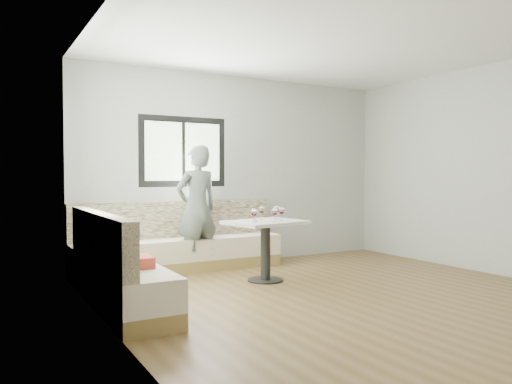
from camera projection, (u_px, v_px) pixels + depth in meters
room at (336, 167)px, 5.40m from camera, size 5.01×5.01×2.81m
banquette at (156, 257)px, 6.04m from camera, size 2.90×2.80×0.95m
table at (265, 236)px, 6.19m from camera, size 1.02×0.86×0.75m
person at (197, 209)px, 6.76m from camera, size 0.69×0.51×1.73m
olive_ramekin at (253, 220)px, 6.08m from camera, size 0.09×0.09×0.03m
wine_glass_a at (254, 213)px, 5.90m from camera, size 0.08×0.08×0.18m
wine_glass_b at (274, 212)px, 6.02m from camera, size 0.08×0.08×0.18m
wine_glass_c at (282, 211)px, 6.19m from camera, size 0.08×0.08×0.18m
wine_glass_d at (262, 210)px, 6.30m from camera, size 0.08×0.08×0.18m
wine_glass_e at (277, 210)px, 6.40m from camera, size 0.08×0.08×0.18m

